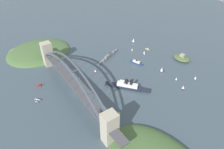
# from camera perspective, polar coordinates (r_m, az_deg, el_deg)

# --- Properties ---
(ground_plane) EXTENTS (1400.00, 1400.00, 0.00)m
(ground_plane) POSITION_cam_1_polar(r_m,az_deg,el_deg) (344.49, -11.01, -5.56)
(ground_plane) COLOR #3D4C56
(harbor_arch_bridge) EXTENTS (284.04, 18.75, 63.76)m
(harbor_arch_bridge) POSITION_cam_1_polar(r_m,az_deg,el_deg) (327.24, -11.55, -2.04)
(harbor_arch_bridge) COLOR #ADA38E
(harbor_arch_bridge) RESTS_ON ground
(headland_west_shore) EXTENTS (124.83, 139.70, 21.44)m
(headland_west_shore) POSITION_cam_1_polar(r_m,az_deg,el_deg) (483.31, -20.45, 6.05)
(headland_west_shore) COLOR #476638
(headland_west_shore) RESTS_ON ground
(ocean_liner) EXTENTS (65.59, 55.56, 18.97)m
(ocean_liner) POSITION_cam_1_polar(r_m,az_deg,el_deg) (347.67, 4.46, -3.29)
(ocean_liner) COLOR #1E2333
(ocean_liner) RESTS_ON ground
(naval_cruiser) EXTENTS (31.75, 68.74, 16.74)m
(naval_cruiser) POSITION_cam_1_polar(r_m,az_deg,el_deg) (432.61, -1.03, 5.29)
(naval_cruiser) COLOR slate
(naval_cruiser) RESTS_ON ground
(harbor_ferry_steamer) EXTENTS (28.42, 14.51, 8.76)m
(harbor_ferry_steamer) POSITION_cam_1_polar(r_m,az_deg,el_deg) (414.74, 7.01, 3.48)
(harbor_ferry_steamer) COLOR navy
(harbor_ferry_steamer) RESTS_ON ground
(fort_island_mid_harbor) EXTENTS (37.08, 28.92, 13.16)m
(fort_island_mid_harbor) POSITION_cam_1_polar(r_m,az_deg,el_deg) (450.08, 19.37, 4.58)
(fort_island_mid_harbor) COLOR #4C6038
(fort_island_mid_harbor) RESTS_ON ground
(seaplane_taxiing_near_bridge) EXTENTS (7.24, 11.88, 4.86)m
(seaplane_taxiing_near_bridge) POSITION_cam_1_polar(r_m,az_deg,el_deg) (375.07, -20.14, -3.00)
(seaplane_taxiing_near_bridge) COLOR #B7B7B2
(seaplane_taxiing_near_bridge) RESTS_ON ground
(seaplane_second_in_formation) EXTENTS (9.00, 8.76, 4.91)m
(seaplane_second_in_formation) POSITION_cam_1_polar(r_m,az_deg,el_deg) (346.17, -20.61, -6.95)
(seaplane_second_in_formation) COLOR #B7B7B2
(seaplane_second_in_formation) RESTS_ON ground
(small_boat_0) EXTENTS (5.02, 5.92, 7.23)m
(small_boat_0) POSITION_cam_1_polar(r_m,az_deg,el_deg) (384.25, 17.99, -1.17)
(small_boat_0) COLOR #2D6B3D
(small_boat_0) RESTS_ON ground
(small_boat_1) EXTENTS (5.34, 6.88, 6.87)m
(small_boat_1) POSITION_cam_1_polar(r_m,az_deg,el_deg) (387.85, -4.80, 1.12)
(small_boat_1) COLOR #B2231E
(small_boat_1) RESTS_ON ground
(small_boat_2) EXTENTS (7.52, 8.88, 11.28)m
(small_boat_2) POSITION_cam_1_polar(r_m,az_deg,el_deg) (398.37, 14.10, 1.43)
(small_boat_2) COLOR black
(small_boat_2) RESTS_ON ground
(small_boat_3) EXTENTS (10.11, 6.17, 9.99)m
(small_boat_3) POSITION_cam_1_polar(r_m,az_deg,el_deg) (497.70, 6.19, 9.76)
(small_boat_3) COLOR gold
(small_boat_3) RESTS_ON ground
(small_boat_4) EXTENTS (5.61, 6.27, 8.32)m
(small_boat_4) POSITION_cam_1_polar(r_m,az_deg,el_deg) (397.89, 22.79, -0.88)
(small_boat_4) COLOR #234C8C
(small_boat_4) RESTS_ON ground
(small_boat_5) EXTENTS (12.88, 4.50, 2.14)m
(small_boat_5) POSITION_cam_1_polar(r_m,az_deg,el_deg) (306.15, 2.01, -11.20)
(small_boat_5) COLOR #2D6B3D
(small_boat_5) RESTS_ON ground
(small_boat_6) EXTENTS (7.23, 4.96, 8.55)m
(small_boat_6) POSITION_cam_1_polar(r_m,az_deg,el_deg) (450.06, 9.22, 6.31)
(small_boat_6) COLOR silver
(small_boat_6) RESTS_ON ground
(small_boat_7) EXTENTS (10.54, 5.55, 2.46)m
(small_boat_7) POSITION_cam_1_polar(r_m,az_deg,el_deg) (470.65, 10.11, 7.20)
(small_boat_7) COLOR gold
(small_boat_7) RESTS_ON ground
(small_boat_8) EXTENTS (6.10, 8.01, 8.55)m
(small_boat_8) POSITION_cam_1_polar(r_m,az_deg,el_deg) (367.56, 19.75, -3.41)
(small_boat_8) COLOR black
(small_boat_8) RESTS_ON ground
(small_boat_9) EXTENTS (5.46, 5.05, 6.93)m
(small_boat_9) POSITION_cam_1_polar(r_m,az_deg,el_deg) (459.54, 5.81, 7.18)
(small_boat_9) COLOR gold
(small_boat_9) RESTS_ON ground
(channel_marker_buoy) EXTENTS (2.20, 2.20, 2.75)m
(channel_marker_buoy) POSITION_cam_1_polar(r_m,az_deg,el_deg) (360.36, -8.10, -2.76)
(channel_marker_buoy) COLOR red
(channel_marker_buoy) RESTS_ON ground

